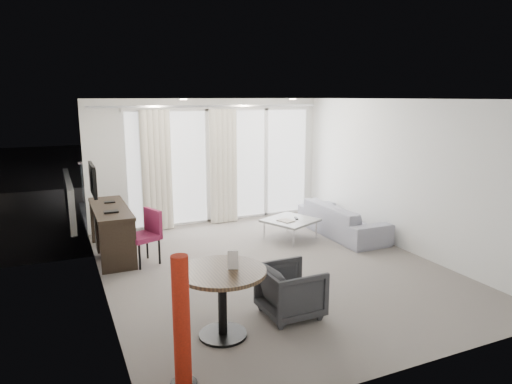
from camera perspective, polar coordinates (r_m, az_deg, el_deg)
name	(u,v)px	position (r m, az deg, el deg)	size (l,w,h in m)	color
floor	(272,267)	(7.27, 1.96, -9.41)	(5.00, 6.00, 0.00)	slate
ceiling	(273,99)	(6.78, 2.12, 11.54)	(5.00, 6.00, 0.00)	white
wall_left	(99,202)	(6.25, -19.03, -1.15)	(0.00, 6.00, 2.60)	silver
wall_right	(401,175)	(8.30, 17.72, 2.02)	(0.00, 6.00, 2.60)	silver
wall_front	(415,243)	(4.50, 19.21, -6.09)	(5.00, 0.00, 2.60)	silver
window_panel	(223,165)	(9.75, -4.13, 3.34)	(4.00, 0.02, 2.38)	white
window_frame	(223,165)	(9.74, -4.10, 3.33)	(4.10, 0.06, 2.44)	white
curtain_left	(157,171)	(9.20, -12.29, 2.59)	(0.60, 0.20, 2.38)	silver
curtain_right	(224,167)	(9.58, -4.07, 3.19)	(0.60, 0.20, 2.38)	silver
curtain_track	(211,106)	(9.39, -5.64, 10.65)	(4.80, 0.04, 0.04)	#B2B2B7
downlight_a	(183,99)	(7.96, -9.07, 11.37)	(0.12, 0.12, 0.02)	#FFE0B2
downlight_b	(293,99)	(8.75, 4.59, 11.50)	(0.12, 0.12, 0.02)	#FFE0B2
desk	(112,231)	(8.05, -17.59, -4.72)	(0.56, 1.78, 0.83)	black
tv	(93,180)	(7.66, -19.75, 1.48)	(0.05, 0.80, 0.50)	black
desk_chair	(143,238)	(7.50, -13.96, -5.55)	(0.48, 0.45, 0.88)	maroon
round_table	(222,303)	(5.21, -4.21, -13.69)	(0.98, 0.98, 0.78)	#402F1D
menu_card	(233,275)	(5.09, -2.87, -10.26)	(0.12, 0.02, 0.21)	white
red_lamp	(182,322)	(4.34, -9.29, -15.75)	(0.25, 0.25, 1.27)	maroon
tub_armchair	(291,291)	(5.69, 4.38, -12.22)	(0.68, 0.70, 0.63)	#2A2A2C
coffee_table	(290,229)	(8.63, 4.30, -4.65)	(0.85, 0.85, 0.38)	gray
remote	(296,220)	(8.63, 5.05, -3.49)	(0.05, 0.16, 0.02)	black
magazine	(286,222)	(8.46, 3.76, -3.79)	(0.22, 0.29, 0.02)	gray
sofa	(342,219)	(9.01, 10.72, -3.38)	(2.08, 0.81, 0.61)	gray
terrace_slab	(203,207)	(11.41, -6.66, -1.92)	(5.60, 3.00, 0.12)	#4D4D50
rattan_chair_a	(250,189)	(11.12, -0.73, 0.41)	(0.59, 0.59, 0.87)	#4A361F
rattan_chair_b	(245,181)	(12.28, -1.42, 1.37)	(0.55, 0.55, 0.81)	#4A361F
rattan_table	(238,199)	(10.94, -2.30, -0.86)	(0.47, 0.47, 0.47)	#4A361F
balustrade	(186,176)	(12.66, -8.70, 1.98)	(5.50, 0.06, 1.05)	#B2B2B7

